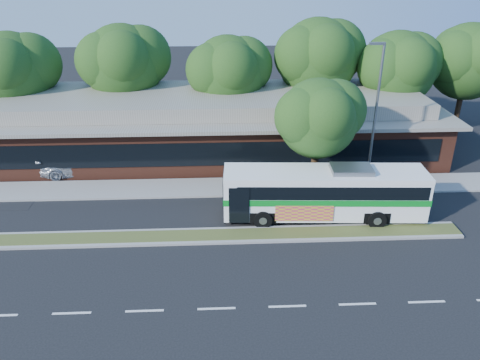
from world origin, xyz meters
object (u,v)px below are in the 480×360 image
at_px(lamp_post, 375,114).
at_px(sedan, 80,164).
at_px(sidewalk_tree, 323,116).
at_px(transit_bus, 325,190).

xyz_separation_m(lamp_post, sedan, (-18.72, 3.01, -4.15)).
bearing_deg(sidewalk_tree, transit_bus, -95.38).
bearing_deg(transit_bus, sedan, 159.48).
distance_m(transit_bus, sedan, 16.61).
bearing_deg(transit_bus, lamp_post, 48.71).
xyz_separation_m(transit_bus, sedan, (-15.21, 6.61, -0.98)).
relative_size(sedan, sidewalk_tree, 0.72).
relative_size(lamp_post, transit_bus, 0.81).
height_order(transit_bus, sedan, transit_bus).
relative_size(transit_bus, sidewalk_tree, 1.55).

